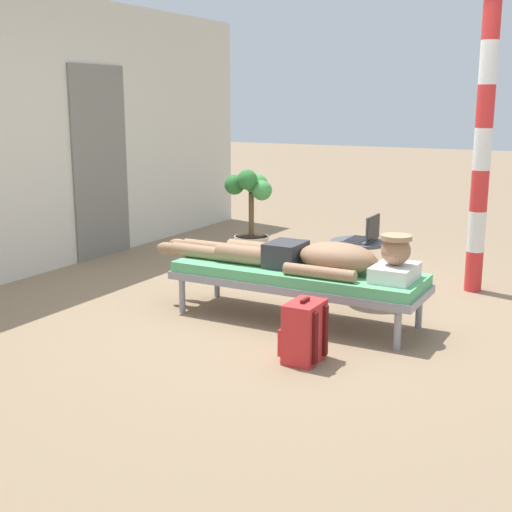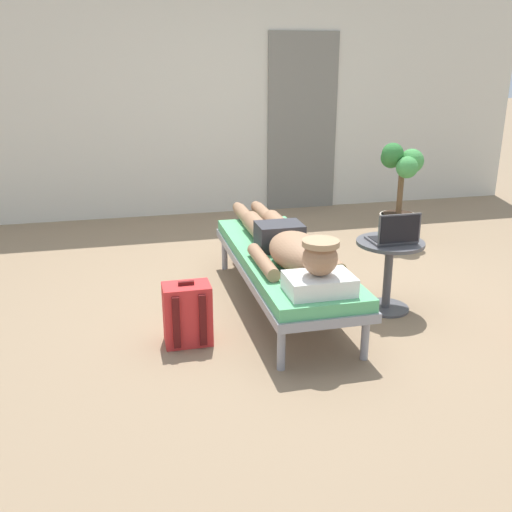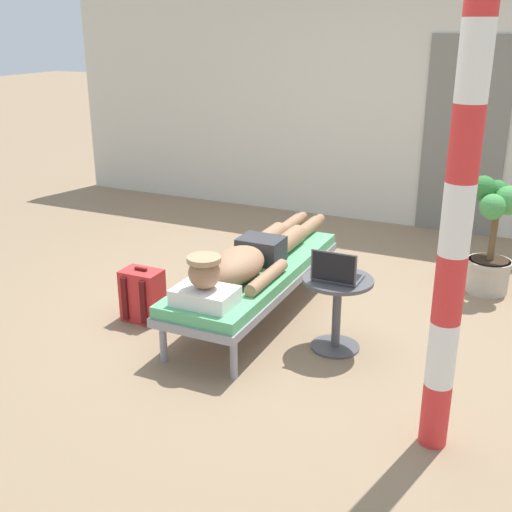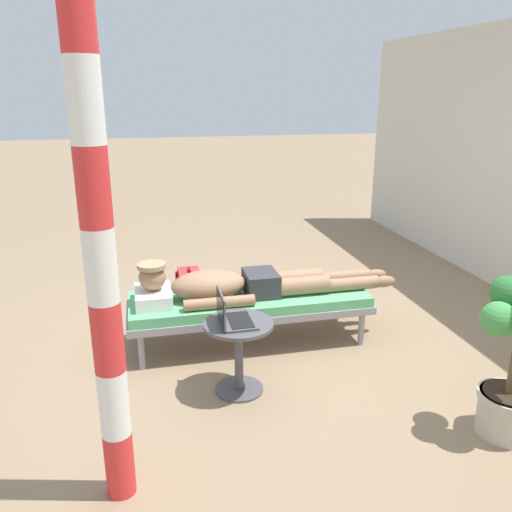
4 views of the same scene
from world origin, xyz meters
The scene contains 7 objects.
ground_plane centered at (0.00, 0.00, 0.00)m, with size 40.00×40.00×0.00m, color #8C7256.
lounge_chair centered at (-0.14, -0.14, 0.35)m, with size 0.63×1.98×0.42m.
person_reclining centered at (-0.14, -0.24, 0.52)m, with size 0.53×2.17×0.33m.
side_table centered at (0.58, -0.37, 0.36)m, with size 0.48×0.48×0.52m.
laptop centered at (0.58, -0.42, 0.58)m, with size 0.31×0.24×0.23m.
backpack centered at (-0.89, -0.55, 0.20)m, with size 0.30×0.26×0.42m.
porch_post centered at (1.40, -1.17, 1.26)m, with size 0.15×0.15×2.53m.
Camera 4 is at (3.76, -0.98, 2.03)m, focal length 36.63 mm.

